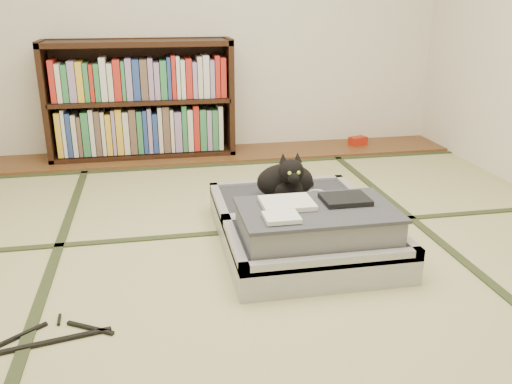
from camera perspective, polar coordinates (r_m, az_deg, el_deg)
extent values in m
plane|color=tan|center=(2.69, 0.39, -7.56)|extent=(4.50, 4.50, 0.00)
cube|color=brown|center=(4.54, -4.62, 3.98)|extent=(4.00, 0.50, 0.02)
cube|color=#AB1E0D|center=(4.86, 10.68, 5.31)|extent=(0.17, 0.13, 0.07)
plane|color=silver|center=(4.62, -5.43, 19.18)|extent=(4.00, 0.00, 4.00)
cube|color=#2D381E|center=(2.70, -21.18, -8.84)|extent=(0.05, 4.50, 0.01)
cube|color=#2D381E|center=(3.03, 19.34, -5.41)|extent=(0.05, 4.50, 0.01)
cube|color=#2D381E|center=(3.05, -1.11, -4.11)|extent=(4.00, 0.05, 0.01)
cube|color=#2D381E|center=(4.25, -4.15, 2.84)|extent=(4.00, 0.05, 0.01)
cube|color=black|center=(4.55, -21.09, 8.72)|extent=(0.04, 0.34, 0.94)
cube|color=black|center=(4.53, -2.84, 9.95)|extent=(0.04, 0.34, 0.94)
cube|color=black|center=(4.58, -11.62, 4.03)|extent=(1.47, 0.34, 0.04)
cube|color=black|center=(4.43, -12.42, 15.06)|extent=(1.47, 0.34, 0.04)
cube|color=black|center=(4.48, -12.00, 9.42)|extent=(1.40, 0.34, 0.03)
cube|color=black|center=(4.64, -11.99, 9.78)|extent=(1.47, 0.02, 0.94)
cube|color=gray|center=(4.50, -11.81, 6.65)|extent=(1.32, 0.23, 0.40)
cube|color=gray|center=(4.43, -12.18, 11.79)|extent=(1.32, 0.23, 0.36)
cube|color=#A6A6AB|center=(2.65, 6.30, -6.35)|extent=(0.84, 0.56, 0.15)
cube|color=#32333A|center=(2.64, 6.33, -5.61)|extent=(0.75, 0.47, 0.11)
cube|color=#A6A6AB|center=(2.40, 8.17, -7.29)|extent=(0.84, 0.04, 0.06)
cube|color=#A6A6AB|center=(2.85, 4.85, -2.72)|extent=(0.84, 0.04, 0.06)
cube|color=#A6A6AB|center=(2.54, -2.26, -5.55)|extent=(0.04, 0.56, 0.06)
cube|color=#A6A6AB|center=(2.76, 14.27, -4.04)|extent=(0.04, 0.56, 0.06)
cube|color=#A6A6AB|center=(3.15, 3.33, -1.99)|extent=(0.84, 0.56, 0.15)
cube|color=#32333A|center=(3.13, 3.34, -1.35)|extent=(0.75, 0.47, 0.11)
cube|color=#A6A6AB|center=(2.89, 4.61, -2.39)|extent=(0.84, 0.04, 0.06)
cube|color=#A6A6AB|center=(3.35, 2.28, 0.84)|extent=(0.84, 0.04, 0.06)
cube|color=#A6A6AB|center=(3.05, -3.89, -1.15)|extent=(0.04, 0.56, 0.06)
cube|color=#A6A6AB|center=(3.23, 10.18, -0.18)|extent=(0.04, 0.56, 0.06)
cylinder|color=black|center=(2.86, 4.73, -2.45)|extent=(0.75, 0.03, 0.03)
cube|color=gray|center=(2.60, 6.41, -3.58)|extent=(0.71, 0.44, 0.15)
cube|color=#3B3C43|center=(2.56, 6.48, -1.86)|extent=(0.74, 0.46, 0.02)
cube|color=silver|center=(2.57, 3.28, -1.17)|extent=(0.25, 0.20, 0.02)
cube|color=black|center=(2.65, 9.37, -0.73)|extent=(0.22, 0.18, 0.02)
cube|color=silver|center=(2.41, 2.71, -2.67)|extent=(0.16, 0.13, 0.02)
cube|color=white|center=(2.36, 2.45, -9.53)|extent=(0.07, 0.01, 0.05)
cube|color=white|center=(2.40, 5.60, -9.50)|extent=(0.06, 0.01, 0.04)
cube|color=orange|center=(2.52, 14.24, -8.14)|extent=(0.06, 0.01, 0.04)
cube|color=#197F33|center=(2.48, 12.63, -7.91)|extent=(0.04, 0.01, 0.03)
ellipsoid|color=black|center=(3.06, 3.08, 1.13)|extent=(0.32, 0.21, 0.20)
ellipsoid|color=black|center=(2.98, 3.51, 0.16)|extent=(0.16, 0.12, 0.12)
ellipsoid|color=black|center=(2.91, 3.72, 2.22)|extent=(0.14, 0.13, 0.13)
sphere|color=black|center=(2.87, 3.99, 1.47)|extent=(0.06, 0.06, 0.06)
cone|color=black|center=(2.90, 2.87, 3.57)|extent=(0.05, 0.06, 0.06)
cone|color=black|center=(2.92, 4.41, 3.65)|extent=(0.05, 0.06, 0.06)
sphere|color=#A5BF33|center=(2.85, 3.55, 1.99)|extent=(0.02, 0.02, 0.02)
sphere|color=#A5BF33|center=(2.86, 4.50, 2.05)|extent=(0.02, 0.02, 0.02)
cylinder|color=black|center=(3.20, 4.56, 0.58)|extent=(0.20, 0.12, 0.04)
torus|color=white|center=(3.14, 6.26, -0.27)|extent=(0.12, 0.12, 0.02)
torus|color=white|center=(3.13, 6.39, -0.07)|extent=(0.10, 0.10, 0.01)
cube|color=black|center=(2.26, -20.54, -14.50)|extent=(0.43, 0.11, 0.01)
cube|color=black|center=(2.34, -23.49, -13.67)|extent=(0.18, 0.15, 0.01)
cube|color=black|center=(2.29, -17.05, -13.52)|extent=(0.19, 0.13, 0.01)
cylinder|color=black|center=(2.39, -20.00, -12.50)|extent=(0.02, 0.08, 0.01)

